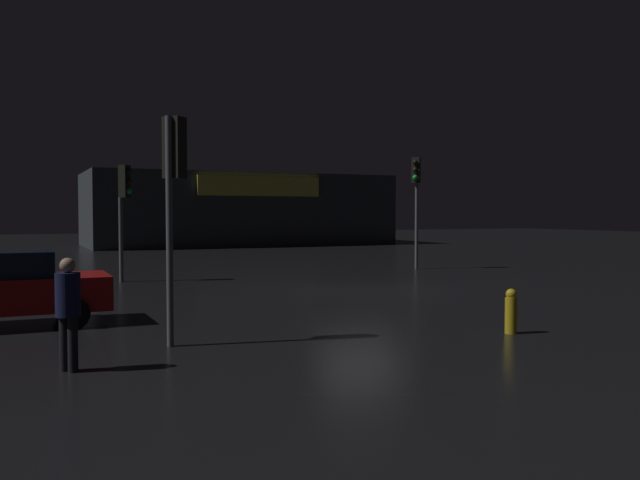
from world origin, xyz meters
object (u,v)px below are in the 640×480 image
traffic_signal_opposite (416,187)px  pedestrian (68,306)px  store_building (238,210)px  fire_hydrant (511,311)px  traffic_signal_cross_right (174,173)px  traffic_signal_main (124,198)px

traffic_signal_opposite → pedestrian: size_ratio=2.77×
store_building → traffic_signal_opposite: bearing=-90.2°
fire_hydrant → traffic_signal_cross_right: bearing=165.3°
traffic_signal_main → pedestrian: size_ratio=2.35×
store_building → traffic_signal_main: bearing=-115.9°
store_building → traffic_signal_cross_right: 36.45m
store_building → traffic_signal_cross_right: (-12.17, -34.36, 0.43)m
store_building → traffic_signal_cross_right: store_building is taller
traffic_signal_opposite → traffic_signal_main: bearing=-178.8°
fire_hydrant → traffic_signal_opposite: bearing=64.0°
traffic_signal_opposite → pedestrian: (-13.86, -12.53, -2.31)m
traffic_signal_opposite → fire_hydrant: bearing=-116.0°
traffic_signal_opposite → traffic_signal_cross_right: size_ratio=1.16×
traffic_signal_opposite → pedestrian: 18.83m
traffic_signal_main → traffic_signal_opposite: (11.25, 0.24, 0.53)m
traffic_signal_main → traffic_signal_cross_right: bearing=-94.3°
store_building → traffic_signal_cross_right: size_ratio=5.40×
store_building → traffic_signal_main: (-11.34, -23.33, 0.25)m
traffic_signal_main → fire_hydrant: traffic_signal_main is taller
store_building → traffic_signal_opposite: 23.10m
traffic_signal_opposite → traffic_signal_cross_right: bearing=-137.0°
traffic_signal_opposite → fire_hydrant: traffic_signal_opposite is taller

